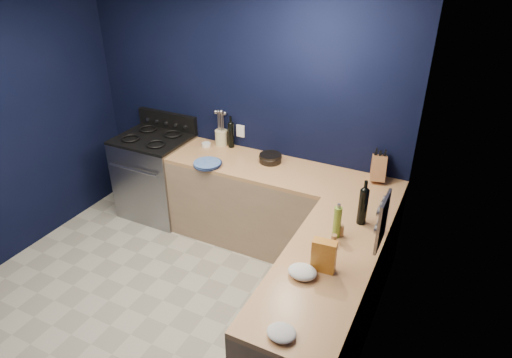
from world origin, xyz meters
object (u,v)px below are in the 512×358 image
Objects in this scene: plate_stack at (207,164)px; utensil_crock at (221,138)px; knife_block at (378,167)px; crouton_bag at (324,256)px; gas_range at (157,177)px.

plate_stack is 1.62× the size of utensil_crock.
plate_stack is at bearing -176.71° from knife_block.
crouton_bag is (1.53, -0.98, 0.10)m from plate_stack.
knife_block is 0.99× the size of crouton_bag.
plate_stack is at bearing 141.60° from crouton_bag.
gas_range is at bearing 147.45° from crouton_bag.
gas_range is 2.48m from knife_block.
utensil_crock reaches higher than gas_range.
plate_stack is 1.14× the size of crouton_bag.
crouton_bag is (1.65, -1.47, 0.03)m from utensil_crock.
crouton_bag is at bearing -32.67° from plate_stack.
knife_block reaches higher than crouton_bag.
utensil_crock is at bearing 20.51° from gas_range.
crouton_bag is (-0.03, -1.45, 0.00)m from knife_block.
gas_range is 5.52× the size of utensil_crock.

